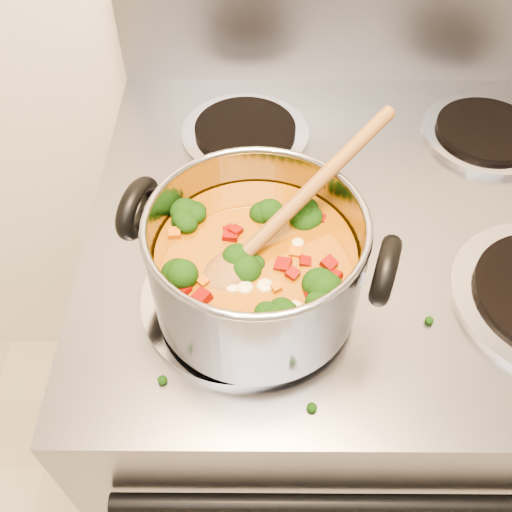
% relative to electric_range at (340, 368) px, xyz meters
% --- Properties ---
extents(electric_range, '(0.77, 0.70, 1.08)m').
position_rel_electric_range_xyz_m(electric_range, '(0.00, 0.00, 0.00)').
color(electric_range, gray).
rests_on(electric_range, ground).
extents(stockpot, '(0.30, 0.23, 0.14)m').
position_rel_electric_range_xyz_m(stockpot, '(-0.16, -0.16, 0.53)').
color(stockpot, '#93949B').
rests_on(stockpot, electric_range).
extents(wooden_spoon, '(0.23, 0.22, 0.11)m').
position_rel_electric_range_xyz_m(wooden_spoon, '(-0.15, -0.15, 0.57)').
color(wooden_spoon, brown).
rests_on(wooden_spoon, stockpot).
extents(cooktop_crumbs, '(0.40, 0.16, 0.01)m').
position_rel_electric_range_xyz_m(cooktop_crumbs, '(-0.27, -0.08, 0.46)').
color(cooktop_crumbs, black).
rests_on(cooktop_crumbs, electric_range).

